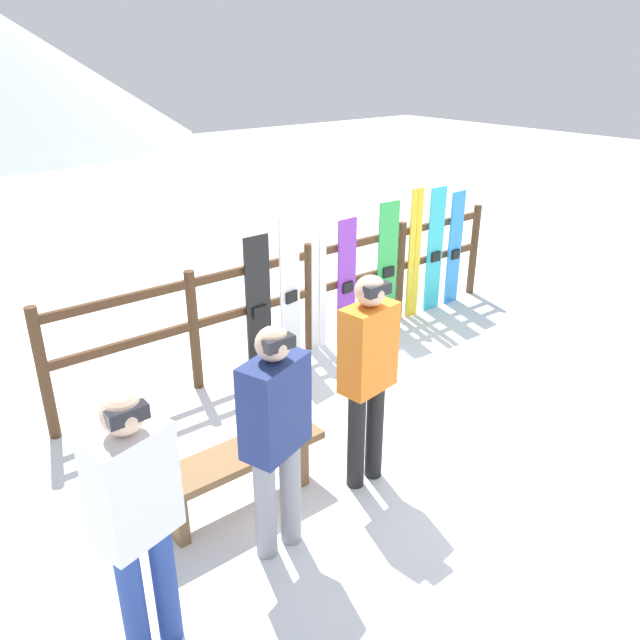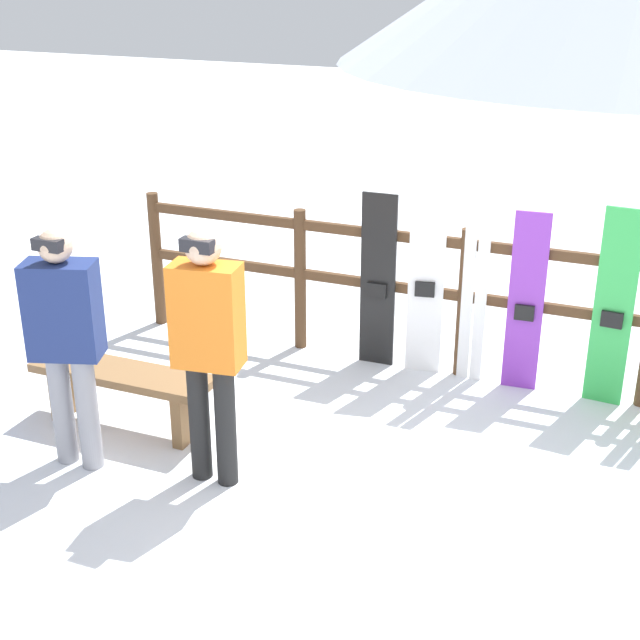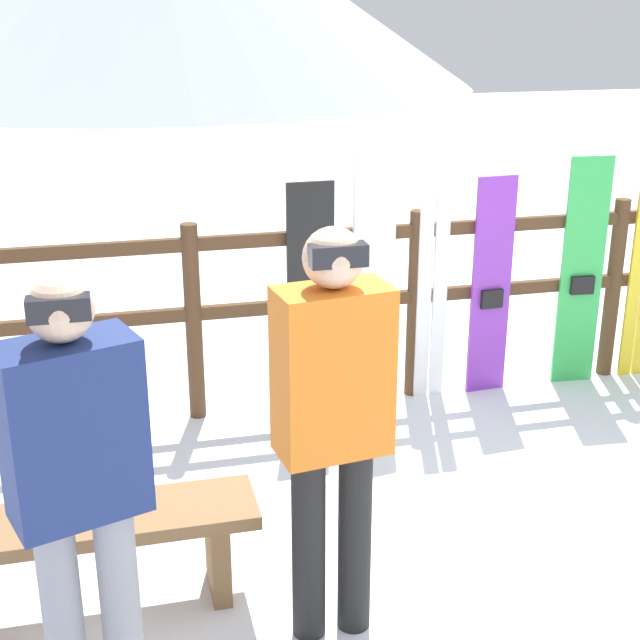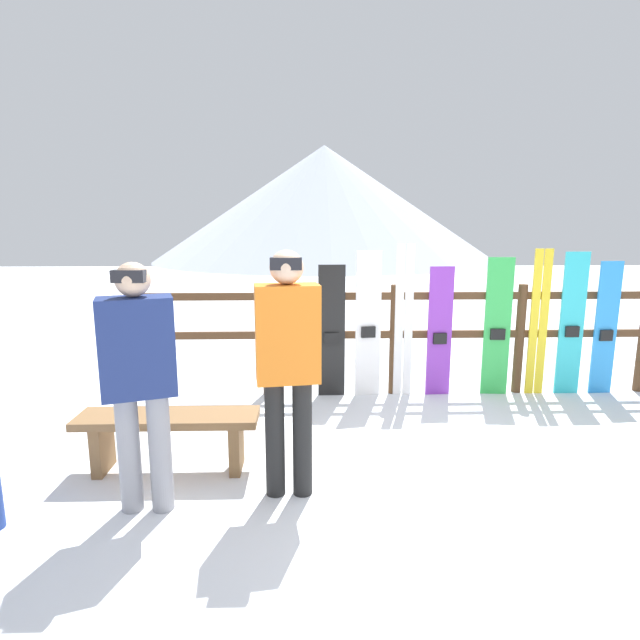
{
  "view_description": "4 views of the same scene",
  "coord_description": "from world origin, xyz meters",
  "px_view_note": "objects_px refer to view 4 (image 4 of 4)",
  "views": [
    {
      "loc": [
        -3.84,
        -2.92,
        3.11
      ],
      "look_at": [
        -0.75,
        0.95,
        0.94
      ],
      "focal_mm": 35.0,
      "sensor_mm": 36.0,
      "label": 1
    },
    {
      "loc": [
        1.41,
        -4.33,
        3.2
      ],
      "look_at": [
        -0.77,
        1.0,
        0.77
      ],
      "focal_mm": 50.0,
      "sensor_mm": 36.0,
      "label": 2
    },
    {
      "loc": [
        -1.85,
        -2.94,
        2.44
      ],
      "look_at": [
        -0.88,
        1.02,
        0.96
      ],
      "focal_mm": 50.0,
      "sensor_mm": 36.0,
      "label": 3
    },
    {
      "loc": [
        -0.96,
        -3.24,
        1.84
      ],
      "look_at": [
        -0.84,
        1.2,
        1.0
      ],
      "focal_mm": 28.0,
      "sensor_mm": 36.0,
      "label": 4
    }
  ],
  "objects_px": {
    "ski_pair_white": "(404,321)",
    "snowboard_green": "(497,327)",
    "snowboard_black_stripe": "(332,332)",
    "ski_pair_yellow": "(539,323)",
    "person_orange": "(288,356)",
    "snowboard_blue": "(606,329)",
    "snowboard_purple": "(440,332)",
    "bench": "(169,429)",
    "snowboard_cyan": "(572,324)",
    "snowboard_white": "(368,325)",
    "person_navy": "(139,372)"
  },
  "relations": [
    {
      "from": "snowboard_black_stripe",
      "to": "snowboard_purple",
      "type": "distance_m",
      "value": 1.18
    },
    {
      "from": "snowboard_white",
      "to": "person_navy",
      "type": "bearing_deg",
      "value": -127.73
    },
    {
      "from": "person_orange",
      "to": "snowboard_black_stripe",
      "type": "distance_m",
      "value": 2.11
    },
    {
      "from": "ski_pair_white",
      "to": "snowboard_green",
      "type": "bearing_deg",
      "value": -0.19
    },
    {
      "from": "bench",
      "to": "person_navy",
      "type": "distance_m",
      "value": 0.81
    },
    {
      "from": "snowboard_black_stripe",
      "to": "ski_pair_white",
      "type": "relative_size",
      "value": 0.87
    },
    {
      "from": "snowboard_black_stripe",
      "to": "ski_pair_yellow",
      "type": "height_order",
      "value": "ski_pair_yellow"
    },
    {
      "from": "ski_pair_white",
      "to": "snowboard_purple",
      "type": "xyz_separation_m",
      "value": [
        0.4,
        -0.0,
        -0.13
      ]
    },
    {
      "from": "person_navy",
      "to": "snowboard_green",
      "type": "height_order",
      "value": "person_navy"
    },
    {
      "from": "bench",
      "to": "snowboard_purple",
      "type": "bearing_deg",
      "value": 34.11
    },
    {
      "from": "bench",
      "to": "snowboard_green",
      "type": "xyz_separation_m",
      "value": [
        3.13,
        1.69,
        0.42
      ]
    },
    {
      "from": "snowboard_white",
      "to": "snowboard_blue",
      "type": "xyz_separation_m",
      "value": [
        2.62,
        -0.0,
        -0.06
      ]
    },
    {
      "from": "snowboard_purple",
      "to": "ski_pair_yellow",
      "type": "xyz_separation_m",
      "value": [
        1.09,
        0.0,
        0.1
      ]
    },
    {
      "from": "snowboard_purple",
      "to": "snowboard_blue",
      "type": "distance_m",
      "value": 1.83
    },
    {
      "from": "bench",
      "to": "ski_pair_white",
      "type": "distance_m",
      "value": 2.74
    },
    {
      "from": "snowboard_blue",
      "to": "snowboard_cyan",
      "type": "bearing_deg",
      "value": 179.99
    },
    {
      "from": "bench",
      "to": "snowboard_white",
      "type": "xyz_separation_m",
      "value": [
        1.71,
        1.69,
        0.46
      ]
    },
    {
      "from": "snowboard_green",
      "to": "snowboard_cyan",
      "type": "height_order",
      "value": "snowboard_cyan"
    },
    {
      "from": "bench",
      "to": "ski_pair_white",
      "type": "relative_size",
      "value": 0.81
    },
    {
      "from": "snowboard_blue",
      "to": "person_orange",
      "type": "bearing_deg",
      "value": -148.92
    },
    {
      "from": "bench",
      "to": "person_orange",
      "type": "xyz_separation_m",
      "value": [
        0.92,
        -0.36,
        0.66
      ]
    },
    {
      "from": "person_navy",
      "to": "ski_pair_white",
      "type": "distance_m",
      "value": 3.07
    },
    {
      "from": "person_navy",
      "to": "snowboard_purple",
      "type": "xyz_separation_m",
      "value": [
        2.5,
        2.22,
        -0.23
      ]
    },
    {
      "from": "person_navy",
      "to": "ski_pair_white",
      "type": "height_order",
      "value": "ski_pair_white"
    },
    {
      "from": "snowboard_green",
      "to": "bench",
      "type": "bearing_deg",
      "value": -151.6
    },
    {
      "from": "snowboard_white",
      "to": "ski_pair_yellow",
      "type": "xyz_separation_m",
      "value": [
        1.87,
        0.0,
        0.01
      ]
    },
    {
      "from": "person_orange",
      "to": "snowboard_green",
      "type": "xyz_separation_m",
      "value": [
        2.21,
        2.05,
        -0.24
      ]
    },
    {
      "from": "person_orange",
      "to": "snowboard_cyan",
      "type": "xyz_separation_m",
      "value": [
        3.03,
        2.05,
        -0.21
      ]
    },
    {
      "from": "snowboard_purple",
      "to": "snowboard_green",
      "type": "bearing_deg",
      "value": 0.01
    },
    {
      "from": "snowboard_black_stripe",
      "to": "snowboard_blue",
      "type": "xyz_separation_m",
      "value": [
        3.01,
        0.0,
        0.02
      ]
    },
    {
      "from": "bench",
      "to": "person_orange",
      "type": "height_order",
      "value": "person_orange"
    },
    {
      "from": "snowboard_cyan",
      "to": "snowboard_purple",
      "type": "bearing_deg",
      "value": -179.99
    },
    {
      "from": "snowboard_purple",
      "to": "snowboard_blue",
      "type": "xyz_separation_m",
      "value": [
        1.83,
        0.0,
        0.03
      ]
    },
    {
      "from": "person_orange",
      "to": "ski_pair_white",
      "type": "relative_size",
      "value": 1.02
    },
    {
      "from": "ski_pair_white",
      "to": "bench",
      "type": "bearing_deg",
      "value": -141.1
    },
    {
      "from": "ski_pair_white",
      "to": "snowboard_cyan",
      "type": "relative_size",
      "value": 1.06
    },
    {
      "from": "snowboard_black_stripe",
      "to": "snowboard_green",
      "type": "bearing_deg",
      "value": 0.0
    },
    {
      "from": "snowboard_black_stripe",
      "to": "ski_pair_yellow",
      "type": "xyz_separation_m",
      "value": [
        2.26,
        0.0,
        0.09
      ]
    },
    {
      "from": "snowboard_black_stripe",
      "to": "person_navy",
      "type": "bearing_deg",
      "value": -120.78
    },
    {
      "from": "person_orange",
      "to": "bench",
      "type": "bearing_deg",
      "value": 158.41
    },
    {
      "from": "snowboard_cyan",
      "to": "person_navy",
      "type": "bearing_deg",
      "value": -150.65
    },
    {
      "from": "snowboard_black_stripe",
      "to": "snowboard_white",
      "type": "relative_size",
      "value": 0.91
    },
    {
      "from": "ski_pair_white",
      "to": "ski_pair_yellow",
      "type": "height_order",
      "value": "ski_pair_white"
    },
    {
      "from": "ski_pair_white",
      "to": "snowboard_green",
      "type": "relative_size",
      "value": 1.1
    },
    {
      "from": "snowboard_black_stripe",
      "to": "snowboard_cyan",
      "type": "height_order",
      "value": "snowboard_cyan"
    },
    {
      "from": "ski_pair_white",
      "to": "snowboard_cyan",
      "type": "height_order",
      "value": "ski_pair_white"
    },
    {
      "from": "snowboard_blue",
      "to": "snowboard_white",
      "type": "bearing_deg",
      "value": 180.0
    },
    {
      "from": "bench",
      "to": "ski_pair_yellow",
      "type": "relative_size",
      "value": 0.84
    },
    {
      "from": "bench",
      "to": "snowboard_white",
      "type": "distance_m",
      "value": 2.45
    },
    {
      "from": "snowboard_white",
      "to": "ski_pair_white",
      "type": "bearing_deg",
      "value": 0.49
    }
  ]
}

